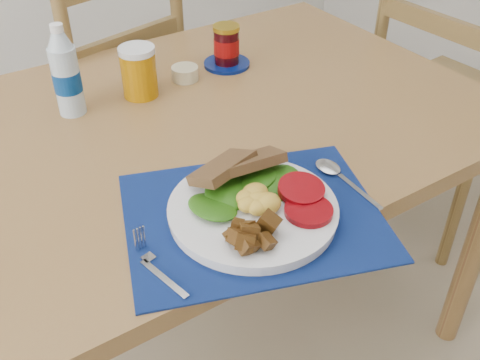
# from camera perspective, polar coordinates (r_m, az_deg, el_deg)

# --- Properties ---
(table) EXTENTS (1.40, 0.90, 0.75)m
(table) POSITION_cam_1_polar(r_m,az_deg,el_deg) (1.27, -5.83, 2.60)
(table) COLOR brown
(table) RESTS_ON ground
(chair_far) EXTENTS (0.52, 0.51, 1.18)m
(chair_far) POSITION_cam_1_polar(r_m,az_deg,el_deg) (1.81, -13.08, 10.12)
(chair_far) COLOR brown
(chair_far) RESTS_ON ground
(chair_end) EXTENTS (0.47, 0.49, 1.24)m
(chair_end) POSITION_cam_1_polar(r_m,az_deg,el_deg) (1.90, 20.90, 10.69)
(chair_end) COLOR brown
(chair_end) RESTS_ON ground
(placemat) EXTENTS (0.52, 0.46, 0.00)m
(placemat) POSITION_cam_1_polar(r_m,az_deg,el_deg) (0.97, 1.30, -3.65)
(placemat) COLOR black
(placemat) RESTS_ON table
(breakfast_plate) EXTENTS (0.29, 0.29, 0.07)m
(breakfast_plate) POSITION_cam_1_polar(r_m,az_deg,el_deg) (0.95, 1.18, -2.90)
(breakfast_plate) COLOR silver
(breakfast_plate) RESTS_ON placemat
(fork) EXTENTS (0.03, 0.15, 0.00)m
(fork) POSITION_cam_1_polar(r_m,az_deg,el_deg) (0.89, -8.73, -8.56)
(fork) COLOR #B2B5BA
(fork) RESTS_ON placemat
(spoon) EXTENTS (0.04, 0.17, 0.01)m
(spoon) POSITION_cam_1_polar(r_m,az_deg,el_deg) (1.07, 9.87, 0.50)
(spoon) COLOR #B2B5BA
(spoon) RESTS_ON placemat
(water_bottle) EXTENTS (0.06, 0.06, 0.20)m
(water_bottle) POSITION_cam_1_polar(r_m,az_deg,el_deg) (1.28, -17.25, 10.12)
(water_bottle) COLOR #ADBFCC
(water_bottle) RESTS_ON table
(juice_glass) EXTENTS (0.08, 0.08, 0.11)m
(juice_glass) POSITION_cam_1_polar(r_m,az_deg,el_deg) (1.33, -10.22, 10.63)
(juice_glass) COLOR #AC6C04
(juice_glass) RESTS_ON table
(ramekin) EXTENTS (0.07, 0.07, 0.03)m
(ramekin) POSITION_cam_1_polar(r_m,az_deg,el_deg) (1.40, -5.61, 10.74)
(ramekin) COLOR #C7BB92
(ramekin) RESTS_ON table
(jam_on_saucer) EXTENTS (0.12, 0.12, 0.11)m
(jam_on_saucer) POSITION_cam_1_polar(r_m,az_deg,el_deg) (1.46, -1.38, 13.24)
(jam_on_saucer) COLOR #05165A
(jam_on_saucer) RESTS_ON table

